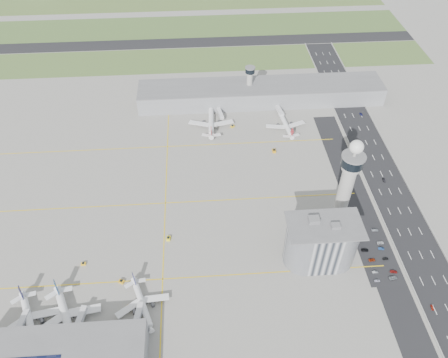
{
  "coord_description": "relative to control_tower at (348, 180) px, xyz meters",
  "views": [
    {
      "loc": [
        -14.81,
        -173.61,
        214.83
      ],
      "look_at": [
        0.0,
        35.0,
        15.0
      ],
      "focal_mm": 35.0,
      "sensor_mm": 36.0,
      "label": 1
    }
  ],
  "objects": [
    {
      "name": "taxiway_line_v",
      "position": [
        -112.0,
        22.0,
        -35.04
      ],
      "size": [
        0.6,
        260.0,
        0.01
      ],
      "primitive_type": "cube",
      "color": "yellow",
      "rests_on": "ground"
    },
    {
      "name": "control_tower",
      "position": [
        0.0,
        0.0,
        0.0
      ],
      "size": [
        14.0,
        14.0,
        64.5
      ],
      "color": "#ADAAA5",
      "rests_on": "ground"
    },
    {
      "name": "airplane_near_c",
      "position": [
        -121.94,
        -55.58,
        -30.05
      ],
      "size": [
        40.68,
        43.88,
        9.98
      ],
      "primitive_type": null,
      "rotation": [
        0.0,
        0.0,
        -1.22
      ],
      "color": "white",
      "rests_on": "ground"
    },
    {
      "name": "airplane_far_a",
      "position": [
        -76.81,
        107.58,
        -28.94
      ],
      "size": [
        38.81,
        45.07,
        12.2
      ],
      "primitive_type": null,
      "rotation": [
        0.0,
        0.0,
        1.53
      ],
      "color": "white",
      "rests_on": "ground"
    },
    {
      "name": "taxiway_line_h_0",
      "position": [
        -112.0,
        -38.0,
        -35.04
      ],
      "size": [
        260.0,
        0.6,
        0.01
      ],
      "primitive_type": "cube",
      "color": "yellow",
      "rests_on": "ground"
    },
    {
      "name": "highway",
      "position": [
        43.0,
        -8.0,
        -34.99
      ],
      "size": [
        28.0,
        500.0,
        0.1
      ],
      "primitive_type": "cube",
      "color": "black",
      "rests_on": "ground"
    },
    {
      "name": "taxiway_line_h_1",
      "position": [
        -112.0,
        22.0,
        -35.04
      ],
      "size": [
        260.0,
        0.6,
        0.01
      ],
      "primitive_type": "cube",
      "color": "yellow",
      "rests_on": "ground"
    },
    {
      "name": "parking_lot",
      "position": [
        16.0,
        -30.0,
        -34.99
      ],
      "size": [
        20.0,
        44.0,
        0.1
      ],
      "primitive_type": "cube",
      "color": "black",
      "rests_on": "ground"
    },
    {
      "name": "landside_road",
      "position": [
        18.0,
        -18.0,
        -35.0
      ],
      "size": [
        18.0,
        260.0,
        0.08
      ],
      "primitive_type": "cube",
      "color": "black",
      "rests_on": "ground"
    },
    {
      "name": "admin_building",
      "position": [
        -20.01,
        -30.0,
        -19.74
      ],
      "size": [
        42.0,
        24.0,
        33.5
      ],
      "color": "#B2B2B7",
      "rests_on": "ground"
    },
    {
      "name": "secondary_tower",
      "position": [
        -42.0,
        142.0,
        -16.24
      ],
      "size": [
        8.6,
        8.6,
        31.9
      ],
      "color": "#ADAAA5",
      "rests_on": "ground"
    },
    {
      "name": "tug_1",
      "position": [
        -129.85,
        -55.35,
        -34.17
      ],
      "size": [
        3.46,
        3.63,
        1.74
      ],
      "primitive_type": null,
      "rotation": [
        0.0,
        0.0,
        -2.49
      ],
      "color": "#D38B01",
      "rests_on": "ground"
    },
    {
      "name": "car_hw_4",
      "position": [
        35.27,
        173.73,
        -34.43
      ],
      "size": [
        1.67,
        3.69,
        1.23
      ],
      "primitive_type": "imported",
      "rotation": [
        0.0,
        0.0,
        0.06
      ],
      "color": "gray",
      "rests_on": "ground"
    },
    {
      "name": "tug_4",
      "position": [
        -59.71,
        103.3,
        -34.14
      ],
      "size": [
        3.76,
        3.42,
        1.8
      ],
      "primitive_type": null,
      "rotation": [
        0.0,
        0.0,
        -1.04
      ],
      "color": "gold",
      "rests_on": "ground"
    },
    {
      "name": "runway",
      "position": [
        -92.0,
        254.0,
        -34.98
      ],
      "size": [
        480.0,
        22.0,
        0.1
      ],
      "primitive_type": "cube",
      "color": "black",
      "rests_on": "ground"
    },
    {
      "name": "grass_strip_0",
      "position": [
        -92.0,
        217.0,
        -35.0
      ],
      "size": [
        480.0,
        50.0,
        0.08
      ],
      "primitive_type": "cube",
      "color": "#526731",
      "rests_on": "ground"
    },
    {
      "name": "tug_2",
      "position": [
        -135.34,
        -38.46,
        -34.12
      ],
      "size": [
        3.79,
        3.34,
        1.83
      ],
      "primitive_type": null,
      "rotation": [
        0.0,
        0.0,
        1.11
      ],
      "color": "gold",
      "rests_on": "ground"
    },
    {
      "name": "car_lot_2",
      "position": [
        12.19,
        -33.84,
        -34.48
      ],
      "size": [
        4.15,
        2.09,
        1.13
      ],
      "primitive_type": "imported",
      "rotation": [
        0.0,
        0.0,
        1.63
      ],
      "color": "maroon",
      "rests_on": "ground"
    },
    {
      "name": "jet_bridge_near_0",
      "position": [
        -185.0,
        -69.0,
        -32.19
      ],
      "size": [
        5.39,
        14.31,
        5.7
      ],
      "primitive_type": null,
      "rotation": [
        0.0,
        0.0,
        1.4
      ],
      "color": "silver",
      "rests_on": "ground"
    },
    {
      "name": "grass_strip_1",
      "position": [
        -92.0,
        292.0,
        -35.0
      ],
      "size": [
        480.0,
        60.0,
        0.08
      ],
      "primitive_type": "cube",
      "color": "#4D6B32",
      "rests_on": "ground"
    },
    {
      "name": "tug_0",
      "position": [
        -159.04,
        -24.55,
        -34.25
      ],
      "size": [
        2.82,
        2.01,
        1.59
      ],
      "primitive_type": null,
      "rotation": [
        0.0,
        0.0,
        1.62
      ],
      "color": "yellow",
      "rests_on": "ground"
    },
    {
      "name": "car_lot_7",
      "position": [
        22.12,
        -42.88,
        -34.42
      ],
      "size": [
        4.5,
        2.39,
        1.24
      ],
      "primitive_type": "imported",
      "rotation": [
        0.0,
        0.0,
        1.41
      ],
      "color": "maroon",
      "rests_on": "ground"
    },
    {
      "name": "car_lot_6",
      "position": [
        20.31,
        -46.95,
        -34.39
      ],
      "size": [
        4.96,
        2.79,
        1.31
      ],
      "primitive_type": "imported",
      "rotation": [
        0.0,
        0.0,
        1.71
      ],
      "color": "gray",
      "rests_on": "ground"
    },
    {
      "name": "airplane_near_b",
      "position": [
        -161.0,
        -62.06,
        -28.94
      ],
      "size": [
        51.48,
        54.83,
        12.21
      ],
      "primitive_type": null,
      "rotation": [
        0.0,
        0.0,
        -1.16
      ],
      "color": "white",
      "rests_on": "ground"
    },
    {
      "name": "ground",
      "position": [
        -72.0,
        -8.0,
        -35.04
      ],
      "size": [
        1000.0,
        1000.0,
        0.0
      ],
      "primitive_type": "plane",
      "color": "#9A978F"
    },
    {
      "name": "barrier_right",
      "position": [
        57.0,
        -8.0,
        -34.44
      ],
      "size": [
        0.6,
        500.0,
        1.2
      ],
      "primitive_type": "cube",
      "color": "#9E9E99",
      "rests_on": "ground"
    },
    {
      "name": "airplane_near_a",
      "position": [
        -180.34,
        -61.57,
        -29.56
      ],
      "size": [
        46.59,
        49.47,
        10.96
      ],
      "primitive_type": null,
      "rotation": [
        0.0,
        0.0,
        -1.14
      ],
      "color": "white",
      "rests_on": "ground"
    },
    {
      "name": "car_lot_0",
      "position": [
        10.58,
        -48.12,
        -34.47
      ],
      "size": [
        3.38,
        1.36,
        1.15
      ],
      "primitive_type": "imported",
      "rotation": [
        0.0,
        0.0,
        1.57
      ],
      "color": "silver",
      "rests_on": "ground"
    },
    {
      "name": "airplane_far_b",
      "position": [
        -16.85,
        100.75,
        -29.63
      ],
      "size": [
        37.0,
        42.12,
        10.83
      ],
      "primitive_type": null,
      "rotation": [
        0.0,
        0.0,
        1.68
      ],
      "color": "white",
      "rests_on": "ground"
    },
    {
      "name": "jet_bridge_near_1",
      "position": [
        -155.0,
        -69.0,
        -32.19
      ],
      "size": [
        5.39,
        14.31,
        5.7
      ],
      "primitive_type": null,
      "rotation": [
        0.0,
        0.0,
        1.4
      ],
      "color": "silver",
      "rests_on": "ground"
    },
    {
      "name": "barrier_left",
      "position": [
        29.0,
        -8.0,
        -34.44
      ],
      "size": [
        0.6,
        500.0,
        1.2
      ],
      "primitive_type": "cube",
      "color": "#9E9E99",
      "rests_on": "ground"
    },
    {
      "name": "car_lot_3",
      "position": [
        10.09,
        -26.4,
        -34.39
      ],
      "size": [
        4.58,
        2.11,
        1.3
      ],
      "primitive_type": "imported",
      "rotation": [
        0.0,
        0.0,
        1.5
      ],
      "color": "black",
      "rests_on": "ground"
    },
    {
      "name": "car_lot_11",
      "position": [
        21.29,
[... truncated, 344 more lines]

